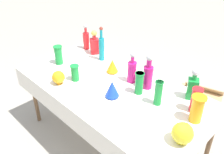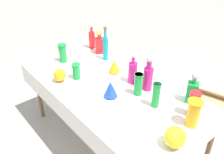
{
  "view_description": "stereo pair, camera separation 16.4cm",
  "coord_description": "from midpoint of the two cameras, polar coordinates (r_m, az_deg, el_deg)",
  "views": [
    {
      "loc": [
        1.44,
        -1.41,
        2.12
      ],
      "look_at": [
        0.0,
        0.0,
        0.86
      ],
      "focal_mm": 40.0,
      "sensor_mm": 36.0,
      "label": 1
    },
    {
      "loc": [
        1.55,
        -1.28,
        2.12
      ],
      "look_at": [
        0.0,
        0.0,
        0.86
      ],
      "focal_mm": 40.0,
      "sensor_mm": 36.0,
      "label": 2
    }
  ],
  "objects": [
    {
      "name": "cardboard_box_behind_right",
      "position": [
        3.4,
        21.47,
        -6.33
      ],
      "size": [
        0.59,
        0.44,
        0.35
      ],
      "color": "tan",
      "rests_on": "ground"
    },
    {
      "name": "fluted_vase_1",
      "position": [
        2.23,
        1.76,
        -2.76
      ],
      "size": [
        0.13,
        0.13,
        0.16
      ],
      "color": "blue",
      "rests_on": "display_table"
    },
    {
      "name": "slender_vase_3",
      "position": [
        2.83,
        -9.6,
        5.49
      ],
      "size": [
        0.09,
        0.09,
        0.21
      ],
      "color": "#198C38",
      "rests_on": "display_table"
    },
    {
      "name": "slender_vase_2",
      "position": [
        2.27,
        8.1,
        -1.58
      ],
      "size": [
        0.09,
        0.09,
        0.22
      ],
      "color": "#198C38",
      "rests_on": "display_table"
    },
    {
      "name": "slender_vase_0",
      "position": [
        2.13,
        20.31,
        -5.79
      ],
      "size": [
        0.09,
        0.09,
        0.22
      ],
      "color": "red",
      "rests_on": "display_table"
    },
    {
      "name": "slender_vase_4",
      "position": [
        2.5,
        -6.33,
        1.38
      ],
      "size": [
        0.09,
        0.09,
        0.17
      ],
      "color": "#198C38",
      "rests_on": "display_table"
    },
    {
      "name": "round_bowl_1",
      "position": [
        2.49,
        -10.05,
        0.4
      ],
      "size": [
        0.13,
        0.13,
        0.14
      ],
      "color": "orange",
      "rests_on": "display_table"
    },
    {
      "name": "price_tag_left",
      "position": [
        2.09,
        -4.45,
        -7.75
      ],
      "size": [
        0.05,
        0.02,
        0.05
      ],
      "primitive_type": "cube",
      "rotation": [
        -0.21,
        0.0,
        -0.01
      ],
      "color": "white",
      "rests_on": "display_table"
    },
    {
      "name": "cardboard_box_behind_left",
      "position": [
        3.24,
        15.34,
        -6.66
      ],
      "size": [
        0.54,
        0.5,
        0.39
      ],
      "color": "tan",
      "rests_on": "ground"
    },
    {
      "name": "square_decanter_1",
      "position": [
        2.28,
        19.86,
        -2.89
      ],
      "size": [
        0.12,
        0.12,
        0.3
      ],
      "color": "#198C38",
      "rests_on": "display_table"
    },
    {
      "name": "slender_vase_1",
      "position": [
        2.03,
        20.38,
        -7.7
      ],
      "size": [
        0.12,
        0.12,
        0.23
      ],
      "color": "orange",
      "rests_on": "display_table"
    },
    {
      "name": "display_table",
      "position": [
        2.44,
        1.45,
        -3.26
      ],
      "size": [
        1.99,
        1.01,
        0.76
      ],
      "color": "white",
      "rests_on": "ground"
    },
    {
      "name": "fluted_vase_0",
      "position": [
        2.6,
        2.34,
        2.57
      ],
      "size": [
        0.12,
        0.12,
        0.15
      ],
      "color": "orange",
      "rests_on": "display_table"
    },
    {
      "name": "tall_bottle_2",
      "position": [
        3.12,
        -3.12,
        8.73
      ],
      "size": [
        0.08,
        0.08,
        0.32
      ],
      "color": "red",
      "rests_on": "display_table"
    },
    {
      "name": "square_decanter_0",
      "position": [
        3.0,
        -1.32,
        7.66
      ],
      "size": [
        0.13,
        0.13,
        0.29
      ],
      "color": "red",
      "rests_on": "display_table"
    },
    {
      "name": "round_bowl_0",
      "position": [
        1.85,
        16.77,
        -13.11
      ],
      "size": [
        0.16,
        0.16,
        0.17
      ],
      "color": "yellow",
      "rests_on": "display_table"
    },
    {
      "name": "tall_bottle_3",
      "position": [
        2.82,
        0.16,
        6.9
      ],
      "size": [
        0.06,
        0.06,
        0.4
      ],
      "color": "teal",
      "rests_on": "display_table"
    },
    {
      "name": "slender_vase_5",
      "position": [
        2.14,
        12.22,
        -3.99
      ],
      "size": [
        0.07,
        0.07,
        0.23
      ],
      "color": "#198C38",
      "rests_on": "display_table"
    },
    {
      "name": "tall_bottle_0",
      "position": [
        2.34,
        10.23,
        0.08
      ],
      "size": [
        0.09,
        0.09,
        0.35
      ],
      "color": "#C61972",
      "rests_on": "display_table"
    },
    {
      "name": "tall_bottle_1",
      "position": [
        2.43,
        6.68,
        1.19
      ],
      "size": [
        0.09,
        0.09,
        0.32
      ],
      "color": "#C61972",
      "rests_on": "display_table"
    },
    {
      "name": "ground_plane",
      "position": [
        2.92,
        1.66,
        -14.52
      ],
      "size": [
        40.0,
        40.0,
        0.0
      ],
      "primitive_type": "plane",
      "color": "#A0998C"
    }
  ]
}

